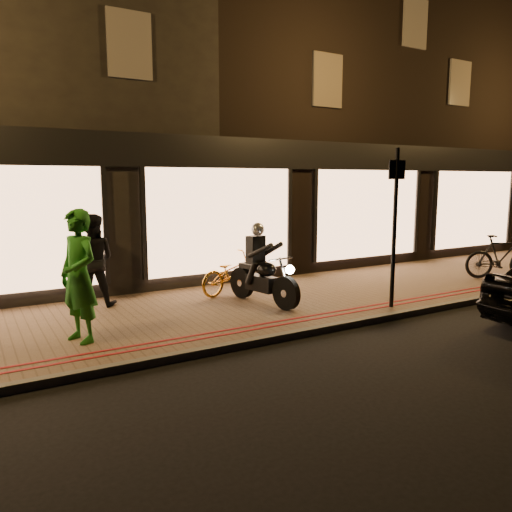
{
  "coord_description": "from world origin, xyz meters",
  "views": [
    {
      "loc": [
        -5.12,
        -6.33,
        2.53
      ],
      "look_at": [
        -0.37,
        1.76,
        1.1
      ],
      "focal_mm": 35.0,
      "sensor_mm": 36.0,
      "label": 1
    }
  ],
  "objects_px": {
    "sign_post": "(395,220)",
    "bicycle_gold": "(232,273)",
    "motorcycle": "(262,273)",
    "person_green": "(79,276)"
  },
  "relations": [
    {
      "from": "motorcycle",
      "to": "sign_post",
      "type": "height_order",
      "value": "sign_post"
    },
    {
      "from": "person_green",
      "to": "sign_post",
      "type": "bearing_deg",
      "value": 58.55
    },
    {
      "from": "sign_post",
      "to": "person_green",
      "type": "distance_m",
      "value": 5.68
    },
    {
      "from": "bicycle_gold",
      "to": "person_green",
      "type": "height_order",
      "value": "person_green"
    },
    {
      "from": "motorcycle",
      "to": "person_green",
      "type": "distance_m",
      "value": 3.63
    },
    {
      "from": "sign_post",
      "to": "bicycle_gold",
      "type": "bearing_deg",
      "value": 129.53
    },
    {
      "from": "sign_post",
      "to": "bicycle_gold",
      "type": "xyz_separation_m",
      "value": [
        -2.11,
        2.56,
        -1.23
      ]
    },
    {
      "from": "bicycle_gold",
      "to": "person_green",
      "type": "relative_size",
      "value": 0.85
    },
    {
      "from": "motorcycle",
      "to": "bicycle_gold",
      "type": "height_order",
      "value": "motorcycle"
    },
    {
      "from": "bicycle_gold",
      "to": "sign_post",
      "type": "bearing_deg",
      "value": -156.21
    }
  ]
}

